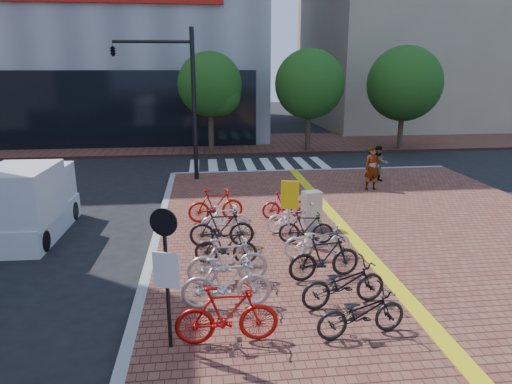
{
  "coord_description": "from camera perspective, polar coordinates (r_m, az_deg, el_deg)",
  "views": [
    {
      "loc": [
        -2.45,
        -10.24,
        5.2
      ],
      "look_at": [
        -0.83,
        3.86,
        1.3
      ],
      "focal_mm": 32.0,
      "sensor_mm": 36.0,
      "label": 1
    }
  ],
  "objects": [
    {
      "name": "ground",
      "position": [
        11.74,
        6.29,
        -11.03
      ],
      "size": [
        120.0,
        120.0,
        0.0
      ],
      "primitive_type": "plane",
      "color": "black",
      "rests_on": "ground"
    },
    {
      "name": "kerb_north",
      "position": [
        23.46,
        7.03,
        2.64
      ],
      "size": [
        14.0,
        0.25,
        0.15
      ],
      "primitive_type": "cube",
      "color": "gray",
      "rests_on": "ground"
    },
    {
      "name": "far_sidewalk",
      "position": [
        31.75,
        -2.07,
        6.07
      ],
      "size": [
        70.0,
        8.0,
        0.15
      ],
      "primitive_type": "cube",
      "color": "brown",
      "rests_on": "ground"
    },
    {
      "name": "building_beige",
      "position": [
        47.08,
        20.36,
        19.1
      ],
      "size": [
        20.0,
        18.0,
        18.0
      ],
      "primitive_type": "cube",
      "color": "gray",
      "rests_on": "ground"
    },
    {
      "name": "crosswalk",
      "position": [
        24.96,
        0.36,
        3.36
      ],
      "size": [
        7.5,
        4.0,
        0.01
      ],
      "color": "silver",
      "rests_on": "ground"
    },
    {
      "name": "street_trees",
      "position": [
        28.71,
        8.79,
        13.0
      ],
      "size": [
        16.2,
        4.6,
        6.35
      ],
      "color": "#38281E",
      "rests_on": "far_sidewalk"
    },
    {
      "name": "bike_0",
      "position": [
        8.83,
        -3.66,
        -15.03
      ],
      "size": [
        1.96,
        0.57,
        1.17
      ],
      "primitive_type": "imported",
      "rotation": [
        0.0,
        0.0,
        1.58
      ],
      "color": "#B8100D",
      "rests_on": "sidewalk"
    },
    {
      "name": "bike_1",
      "position": [
        9.99,
        -3.72,
        -11.24
      ],
      "size": [
        1.95,
        0.56,
        1.17
      ],
      "primitive_type": "imported",
      "rotation": [
        0.0,
        0.0,
        1.57
      ],
      "color": "#B7B7BC",
      "rests_on": "sidewalk"
    },
    {
      "name": "bike_2",
      "position": [
        11.01,
        -3.58,
        -8.6
      ],
      "size": [
        1.98,
        0.7,
        1.17
      ],
      "primitive_type": "imported",
      "rotation": [
        0.0,
        0.0,
        1.65
      ],
      "color": "#A8A8AC",
      "rests_on": "sidewalk"
    },
    {
      "name": "bike_3",
      "position": [
        12.09,
        -3.8,
        -6.78
      ],
      "size": [
        1.7,
        0.68,
        1.0
      ],
      "primitive_type": "imported",
      "rotation": [
        0.0,
        0.0,
        1.44
      ],
      "color": "black",
      "rests_on": "sidewalk"
    },
    {
      "name": "bike_4",
      "position": [
        13.22,
        -4.3,
        -4.53
      ],
      "size": [
        1.88,
        0.56,
        1.12
      ],
      "primitive_type": "imported",
      "rotation": [
        0.0,
        0.0,
        1.55
      ],
      "color": "black",
      "rests_on": "sidewalk"
    },
    {
      "name": "bike_5",
      "position": [
        14.26,
        -3.94,
        -3.43
      ],
      "size": [
        1.6,
        0.69,
        0.93
      ],
      "primitive_type": "imported",
      "rotation": [
        0.0,
        0.0,
        1.74
      ],
      "color": "white",
      "rests_on": "sidewalk"
    },
    {
      "name": "bike_6",
      "position": [
        15.38,
        -5.06,
        -1.66
      ],
      "size": [
        1.93,
        0.83,
        1.12
      ],
      "primitive_type": "imported",
      "rotation": [
        0.0,
        0.0,
        1.74
      ],
      "color": "#AA140C",
      "rests_on": "sidewalk"
    },
    {
      "name": "bike_7",
      "position": [
        9.3,
        13.04,
        -14.48
      ],
      "size": [
        1.93,
        0.93,
        0.97
      ],
      "primitive_type": "imported",
      "rotation": [
        0.0,
        0.0,
        1.73
      ],
      "color": "black",
      "rests_on": "sidewalk"
    },
    {
      "name": "bike_8",
      "position": [
        10.26,
        10.9,
        -11.15
      ],
      "size": [
        2.06,
        1.04,
        1.04
      ],
      "primitive_type": "imported",
      "rotation": [
        0.0,
        0.0,
        1.76
      ],
      "color": "black",
      "rests_on": "sidewalk"
    },
    {
      "name": "bike_9",
      "position": [
        11.38,
        8.57,
        -8.06
      ],
      "size": [
        1.93,
        0.85,
        1.12
      ],
      "primitive_type": "imported",
      "rotation": [
        0.0,
        0.0,
        1.75
      ],
      "color": "black",
      "rests_on": "sidewalk"
    },
    {
      "name": "bike_10",
      "position": [
        12.58,
        7.7,
        -6.01
      ],
      "size": [
        1.92,
        0.75,
        0.99
      ],
      "primitive_type": "imported",
      "rotation": [
        0.0,
        0.0,
        1.62
      ],
      "color": "silver",
      "rests_on": "sidewalk"
    },
    {
      "name": "bike_11",
      "position": [
        13.53,
        6.28,
        -4.45
      ],
      "size": [
        1.67,
        0.69,
        0.97
      ],
      "primitive_type": "imported",
      "rotation": [
        0.0,
        0.0,
        1.43
      ],
      "color": "black",
      "rests_on": "sidewalk"
    },
    {
      "name": "bike_12",
      "position": [
        14.46,
        4.79,
        -3.1
      ],
      "size": [
        1.92,
        0.99,
        0.96
      ],
      "primitive_type": "imported",
      "rotation": [
        0.0,
        0.0,
        1.77
      ],
      "color": "white",
      "rests_on": "sidewalk"
    },
    {
      "name": "bike_13",
      "position": [
        15.64,
        3.68,
        -1.65
      ],
      "size": [
        1.62,
        0.51,
        0.97
      ],
      "primitive_type": "imported",
      "rotation": [
        0.0,
        0.0,
        1.6
      ],
      "color": "red",
      "rests_on": "sidewalk"
    },
    {
      "name": "pedestrian_a",
      "position": [
        19.85,
        14.31,
        2.88
      ],
      "size": [
        0.7,
        0.49,
        1.84
      ],
      "primitive_type": "imported",
      "rotation": [
        0.0,
        0.0,
        0.07
      ],
      "color": "gray",
      "rests_on": "sidewalk"
    },
    {
      "name": "pedestrian_b",
      "position": [
        21.44,
        15.12,
        3.43
      ],
      "size": [
        0.86,
        0.71,
        1.63
      ],
      "primitive_type": "imported",
      "rotation": [
        0.0,
        0.0,
        -0.13
      ],
      "color": "#505565",
      "rests_on": "sidewalk"
    },
    {
      "name": "utility_box",
      "position": [
        14.75,
        6.96,
        -2.25
      ],
      "size": [
        0.64,
        0.53,
        1.23
      ],
      "primitive_type": "cube",
      "rotation": [
        0.0,
        0.0,
        0.24
      ],
      "color": "#B7B7BC",
      "rests_on": "sidewalk"
    },
    {
      "name": "yellow_sign",
      "position": [
        13.2,
        4.18,
        -1.07
      ],
      "size": [
        0.51,
        0.19,
        1.91
      ],
      "color": "#B7B7BC",
      "rests_on": "sidewalk"
    },
    {
      "name": "notice_sign",
      "position": [
        8.3,
        -11.2,
        -8.62
      ],
      "size": [
        0.49,
        0.2,
        2.73
      ],
      "color": "black",
      "rests_on": "sidewalk"
    },
    {
      "name": "traffic_light_pole",
      "position": [
        20.98,
        -12.23,
        13.9
      ],
      "size": [
        3.61,
        1.39,
        6.71
      ],
      "color": "black",
      "rests_on": "sidewalk"
    },
    {
      "name": "box_truck",
      "position": [
        15.92,
        -26.35,
        -1.17
      ],
      "size": [
        1.88,
        4.12,
        2.35
      ],
      "color": "silver",
      "rests_on": "ground"
    }
  ]
}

